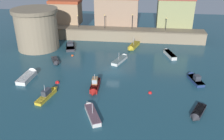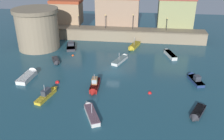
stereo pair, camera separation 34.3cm
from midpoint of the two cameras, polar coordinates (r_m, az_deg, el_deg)
The scene contains 22 objects.
ground_plane at distance 46.43m, azimuth -0.03°, elevation -0.53°, with size 104.18×104.18×0.00m, color #1E4756.
quay_wall at distance 63.70m, azimuth 2.05°, elevation 8.27°, with size 41.37×4.01×2.97m.
old_town_backdrop at distance 66.49m, azimuth 2.27°, elevation 13.43°, with size 37.67×5.10×7.81m.
fortress_tower at distance 59.66m, azimuth -17.22°, elevation 9.14°, with size 10.19×10.19×9.25m.
quay_lamp_0 at distance 64.58m, azimuth -8.06°, elevation 11.62°, with size 0.32×0.32×3.22m.
quay_lamp_1 at distance 63.16m, azimuth -1.88°, elevation 11.70°, with size 0.32×0.32×3.50m.
quay_lamp_2 at distance 62.48m, azimuth 4.56°, elevation 11.62°, with size 0.32×0.32×3.77m.
quay_lamp_3 at distance 62.81m, azimuth 12.31°, elevation 10.88°, with size 0.32×0.32×3.18m.
moored_boat_0 at distance 40.58m, azimuth -4.28°, elevation -3.80°, with size 1.39×5.45×2.83m.
moored_boat_1 at distance 51.62m, azimuth 2.05°, elevation 2.66°, with size 3.50×6.34×2.39m.
moored_boat_2 at distance 40.10m, azimuth -14.74°, elevation -5.28°, with size 2.30×5.85×2.60m.
moored_boat_3 at distance 36.47m, azimuth 18.90°, elevation -9.51°, with size 3.12×4.61×1.17m.
moored_boat_4 at distance 59.89m, azimuth -9.77°, elevation 5.67°, with size 3.35×6.28×1.80m.
moored_boat_5 at distance 58.40m, azimuth 4.67°, elevation 5.44°, with size 3.09×6.25×2.87m.
moored_boat_6 at distance 51.66m, azimuth -13.11°, elevation 1.96°, with size 2.95×4.24×1.07m.
moored_boat_7 at distance 46.99m, azimuth -18.81°, elevation -1.12°, with size 2.07×6.00×1.68m.
moored_boat_8 at distance 55.55m, azimuth 12.81°, elevation 3.81°, with size 2.91×6.20×1.12m.
moored_boat_9 at distance 34.99m, azimuth -5.14°, elevation -9.53°, with size 3.63×6.01×2.42m.
moored_boat_10 at distance 45.85m, azimuth 18.24°, elevation -1.75°, with size 2.72×5.44×1.80m.
mooring_buoy_0 at distance 54.62m, azimuth -9.34°, elevation 3.26°, with size 0.53×0.53×0.53m, color #EA4C19.
mooring_buoy_1 at distance 40.17m, azimuth 8.57°, elevation -5.32°, with size 0.62×0.62×0.62m, color red.
mooring_buoy_2 at distance 43.81m, azimuth -12.76°, elevation -2.92°, with size 0.73×0.73×0.73m, color red.
Camera 1 is at (4.81, -41.41, 20.44)m, focal length 39.45 mm.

